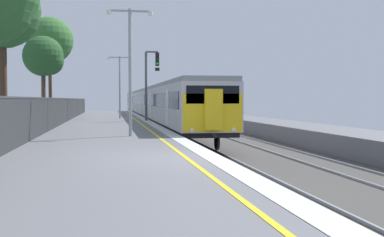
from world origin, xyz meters
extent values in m
cube|color=slate|center=(-2.50, 0.00, -0.50)|extent=(6.40, 110.00, 1.00)
cube|color=silver|center=(0.40, 0.00, 0.01)|extent=(0.60, 110.00, 0.01)
cube|color=yellow|center=(-0.35, 0.00, 0.01)|extent=(0.12, 110.00, 0.01)
cube|color=gray|center=(1.38, 0.00, -0.96)|extent=(0.07, 110.00, 0.08)
cube|color=gray|center=(2.82, 0.00, -0.96)|extent=(0.07, 110.00, 0.08)
cube|color=gray|center=(5.38, 0.00, -0.96)|extent=(0.07, 110.00, 0.08)
cube|color=#B7B7BC|center=(2.10, 17.95, 1.27)|extent=(2.80, 20.60, 2.30)
cube|color=black|center=(2.10, 17.95, -0.01)|extent=(2.64, 20.00, 0.25)
cube|color=gray|center=(2.10, 17.95, 2.54)|extent=(2.68, 20.60, 0.24)
cube|color=black|center=(0.69, 17.95, 1.57)|extent=(0.02, 19.00, 0.84)
cube|color=silver|center=(0.69, 12.80, 1.17)|extent=(0.03, 1.10, 1.90)
cube|color=silver|center=(0.69, 23.10, 1.17)|extent=(0.03, 1.10, 1.90)
cylinder|color=black|center=(1.32, 10.25, -0.50)|extent=(0.12, 0.84, 0.84)
cylinder|color=black|center=(2.88, 10.25, -0.50)|extent=(0.12, 0.84, 0.84)
cylinder|color=black|center=(1.32, 25.65, -0.50)|extent=(0.12, 0.84, 0.84)
cylinder|color=black|center=(2.88, 25.65, -0.50)|extent=(0.12, 0.84, 0.84)
cube|color=#B7B7BC|center=(2.10, 39.16, 1.27)|extent=(2.80, 20.60, 2.30)
cube|color=black|center=(2.10, 39.16, -0.01)|extent=(2.64, 20.00, 0.25)
cube|color=gray|center=(2.10, 39.16, 2.54)|extent=(2.68, 20.60, 0.24)
cube|color=black|center=(0.69, 39.16, 1.57)|extent=(0.02, 19.00, 0.84)
cube|color=silver|center=(0.69, 34.00, 1.17)|extent=(0.03, 1.10, 1.90)
cube|color=silver|center=(0.69, 44.31, 1.17)|extent=(0.03, 1.10, 1.90)
cylinder|color=black|center=(1.32, 31.45, -0.50)|extent=(0.12, 0.84, 0.84)
cylinder|color=black|center=(2.88, 31.45, -0.50)|extent=(0.12, 0.84, 0.84)
cylinder|color=black|center=(1.32, 46.86, -0.50)|extent=(0.12, 0.84, 0.84)
cylinder|color=black|center=(2.88, 46.86, -0.50)|extent=(0.12, 0.84, 0.84)
cube|color=#B7B7BC|center=(2.10, 60.36, 1.27)|extent=(2.80, 20.60, 2.30)
cube|color=black|center=(2.10, 60.36, -0.01)|extent=(2.64, 20.00, 0.25)
cube|color=gray|center=(2.10, 60.36, 2.54)|extent=(2.68, 20.60, 0.24)
cube|color=black|center=(0.69, 60.36, 1.57)|extent=(0.02, 19.00, 0.84)
cube|color=silver|center=(0.69, 55.21, 1.17)|extent=(0.03, 1.10, 1.90)
cube|color=silver|center=(0.69, 65.51, 1.17)|extent=(0.03, 1.10, 1.90)
cylinder|color=black|center=(1.32, 52.66, -0.50)|extent=(0.12, 0.84, 0.84)
cylinder|color=black|center=(2.88, 52.66, -0.50)|extent=(0.12, 0.84, 0.84)
cylinder|color=black|center=(1.32, 68.06, -0.50)|extent=(0.12, 0.84, 0.84)
cylinder|color=black|center=(2.88, 68.06, -0.50)|extent=(0.12, 0.84, 0.84)
cube|color=yellow|center=(2.10, 7.69, 1.02)|extent=(2.70, 0.10, 1.70)
cube|color=black|center=(2.10, 7.68, 1.82)|extent=(2.40, 0.08, 0.80)
cube|color=yellow|center=(2.10, 7.55, 1.17)|extent=(0.80, 0.24, 1.80)
cylinder|color=white|center=(1.15, 7.63, 0.27)|extent=(0.18, 0.06, 0.18)
cylinder|color=white|center=(3.05, 7.63, 0.27)|extent=(0.18, 0.06, 0.18)
cylinder|color=black|center=(2.10, 7.40, 0.02)|extent=(0.20, 0.35, 0.20)
cube|color=black|center=(2.10, 39.16, 2.79)|extent=(0.60, 0.90, 0.20)
cylinder|color=#47474C|center=(0.35, 23.20, 2.59)|extent=(0.18, 0.18, 5.19)
cube|color=#47474C|center=(0.80, 23.20, 5.19)|extent=(0.90, 0.12, 0.12)
cube|color=black|center=(1.20, 23.20, 4.64)|extent=(0.28, 0.20, 1.00)
cylinder|color=black|center=(1.20, 23.08, 4.96)|extent=(0.16, 0.04, 0.16)
cylinder|color=black|center=(1.20, 23.08, 4.64)|extent=(0.16, 0.04, 0.16)
cylinder|color=#19D83F|center=(1.20, 23.08, 4.32)|extent=(0.16, 0.04, 0.16)
cube|color=black|center=(1.20, 23.20, 3.89)|extent=(0.32, 0.16, 0.24)
cylinder|color=#93999E|center=(-1.50, 8.15, 2.78)|extent=(0.14, 0.14, 5.56)
cube|color=#93999E|center=(-1.05, 8.15, 5.46)|extent=(0.90, 0.08, 0.08)
cylinder|color=silver|center=(-0.60, 8.15, 5.38)|extent=(0.20, 0.20, 0.18)
cube|color=#93999E|center=(-1.95, 8.15, 5.46)|extent=(0.90, 0.08, 0.08)
cylinder|color=silver|center=(-2.40, 8.15, 5.38)|extent=(0.20, 0.20, 0.18)
cylinder|color=#93999E|center=(-1.50, 28.02, 2.63)|extent=(0.14, 0.14, 5.26)
cube|color=#93999E|center=(-1.05, 28.02, 5.16)|extent=(0.90, 0.08, 0.08)
cylinder|color=silver|center=(-0.60, 28.02, 5.08)|extent=(0.20, 0.20, 0.18)
cube|color=#93999E|center=(-1.95, 28.02, 5.16)|extent=(0.90, 0.08, 0.08)
cylinder|color=silver|center=(-2.40, 28.02, 5.08)|extent=(0.20, 0.20, 0.18)
cylinder|color=#38383D|center=(-5.45, 11.69, 0.84)|extent=(0.07, 0.07, 1.68)
cylinder|color=#38383D|center=(-5.45, 23.38, 0.84)|extent=(0.07, 0.07, 1.68)
cylinder|color=#38383D|center=(-5.45, 35.06, 0.84)|extent=(0.07, 0.07, 1.68)
cylinder|color=#38383D|center=(-5.45, 46.75, 0.84)|extent=(0.07, 0.07, 1.68)
cylinder|color=#473323|center=(-7.99, 13.91, 2.62)|extent=(0.44, 0.44, 5.24)
sphere|color=#285628|center=(-7.99, 13.91, 6.35)|extent=(4.05, 4.05, 4.05)
cylinder|color=#473323|center=(-7.77, 28.38, 2.14)|extent=(0.35, 0.35, 4.29)
sphere|color=#234C23|center=(-7.77, 28.38, 5.21)|extent=(3.34, 3.34, 3.34)
sphere|color=#234C23|center=(-7.25, 28.22, 4.79)|extent=(2.34, 2.34, 2.34)
cylinder|color=#473323|center=(-7.85, 33.80, 2.97)|extent=(0.32, 0.32, 5.95)
sphere|color=#33662D|center=(-7.85, 33.80, 7.15)|extent=(4.39, 4.39, 4.39)
sphere|color=#33662D|center=(-7.36, 33.29, 6.61)|extent=(2.51, 2.51, 2.51)
camera|label=1|loc=(-2.44, -13.07, 1.61)|focal=44.93mm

